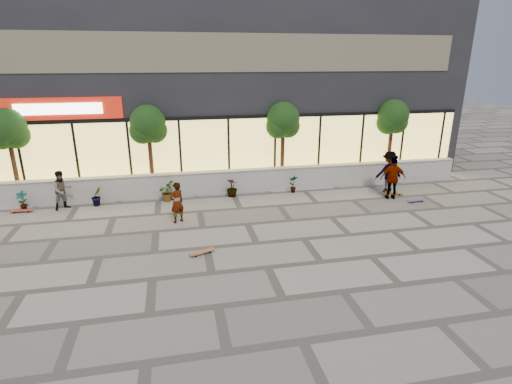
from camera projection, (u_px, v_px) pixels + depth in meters
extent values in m
plane|color=#A8A192|center=(268.00, 267.00, 11.58)|extent=(80.00, 80.00, 0.00)
cube|color=white|center=(232.00, 182.00, 17.92)|extent=(22.00, 0.35, 1.00)
cube|color=#B2AFA8|center=(232.00, 171.00, 17.76)|extent=(22.00, 0.42, 0.04)
cube|color=#242529|center=(216.00, 88.00, 21.84)|extent=(24.00, 9.00, 8.50)
cube|color=#ECCB5E|center=(229.00, 151.00, 18.45)|extent=(23.04, 0.05, 3.00)
cube|color=black|center=(228.00, 117.00, 17.93)|extent=(23.04, 0.08, 0.15)
cube|color=red|center=(59.00, 109.00, 16.40)|extent=(5.00, 0.10, 0.90)
cube|color=white|center=(59.00, 109.00, 16.33)|extent=(3.40, 0.06, 0.45)
cube|color=brown|center=(227.00, 53.00, 17.09)|extent=(21.60, 0.05, 1.60)
imported|color=#183511|center=(22.00, 201.00, 15.81)|extent=(0.43, 0.29, 0.81)
imported|color=#183511|center=(97.00, 196.00, 16.35)|extent=(0.57, 0.57, 0.81)
imported|color=#183511|center=(166.00, 192.00, 16.89)|extent=(0.68, 0.77, 0.81)
imported|color=#183511|center=(232.00, 188.00, 17.42)|extent=(0.64, 0.64, 0.81)
imported|color=#183511|center=(293.00, 184.00, 17.96)|extent=(0.46, 0.35, 0.81)
cylinder|color=#3F2716|center=(14.00, 164.00, 16.49)|extent=(0.18, 0.18, 3.24)
sphere|color=#183511|center=(7.00, 127.00, 16.00)|extent=(1.50, 1.50, 1.50)
sphere|color=#183511|center=(1.00, 136.00, 16.02)|extent=(1.10, 1.10, 1.10)
sphere|color=#183511|center=(16.00, 135.00, 16.21)|extent=(1.10, 1.10, 1.10)
cylinder|color=#3F2716|center=(151.00, 158.00, 17.55)|extent=(0.18, 0.18, 3.24)
sphere|color=#183511|center=(148.00, 122.00, 17.05)|extent=(1.50, 1.50, 1.50)
sphere|color=#183511|center=(142.00, 131.00, 17.07)|extent=(1.10, 1.10, 1.10)
sphere|color=#183511|center=(154.00, 130.00, 17.26)|extent=(1.10, 1.10, 1.10)
cylinder|color=#3F2716|center=(282.00, 152.00, 18.69)|extent=(0.18, 0.18, 3.24)
sphere|color=#183511|center=(283.00, 118.00, 18.20)|extent=(1.50, 1.50, 1.50)
sphere|color=#183511|center=(278.00, 127.00, 18.22)|extent=(1.10, 1.10, 1.10)
sphere|color=#183511|center=(288.00, 126.00, 18.41)|extent=(1.10, 1.10, 1.10)
cylinder|color=#3F2716|center=(390.00, 147.00, 19.75)|extent=(0.18, 0.18, 3.24)
sphere|color=#183511|center=(393.00, 115.00, 19.25)|extent=(1.50, 1.50, 1.50)
sphere|color=#183511|center=(388.00, 123.00, 19.27)|extent=(1.10, 1.10, 1.10)
sphere|color=#183511|center=(396.00, 122.00, 19.46)|extent=(1.10, 1.10, 1.10)
imported|color=silver|center=(177.00, 203.00, 14.55)|extent=(0.67, 0.62, 1.54)
imported|color=tan|center=(62.00, 190.00, 15.85)|extent=(0.97, 0.93, 1.58)
imported|color=silver|center=(393.00, 178.00, 17.00)|extent=(1.14, 0.66, 1.83)
imported|color=maroon|center=(389.00, 172.00, 17.85)|extent=(1.24, 0.75, 1.88)
cube|color=#9B5A32|center=(202.00, 252.00, 12.33)|extent=(0.84, 0.49, 0.02)
cylinder|color=black|center=(208.00, 250.00, 12.53)|extent=(0.07, 0.05, 0.06)
cylinder|color=black|center=(211.00, 252.00, 12.42)|extent=(0.07, 0.05, 0.06)
cylinder|color=black|center=(194.00, 254.00, 12.28)|extent=(0.07, 0.05, 0.06)
cylinder|color=black|center=(196.00, 256.00, 12.16)|extent=(0.07, 0.05, 0.06)
cube|color=#B33621|center=(21.00, 210.00, 15.68)|extent=(0.84, 0.24, 0.02)
cylinder|color=black|center=(29.00, 211.00, 15.81)|extent=(0.06, 0.03, 0.06)
cylinder|color=black|center=(28.00, 212.00, 15.67)|extent=(0.06, 0.03, 0.06)
cylinder|color=black|center=(15.00, 212.00, 15.73)|extent=(0.06, 0.03, 0.06)
cylinder|color=black|center=(14.00, 213.00, 15.59)|extent=(0.06, 0.03, 0.06)
cube|color=brown|center=(394.00, 193.00, 17.76)|extent=(0.77, 0.58, 0.02)
cylinder|color=black|center=(399.00, 194.00, 17.76)|extent=(0.06, 0.05, 0.06)
cylinder|color=black|center=(399.00, 195.00, 17.63)|extent=(0.06, 0.05, 0.06)
cylinder|color=black|center=(388.00, 193.00, 17.92)|extent=(0.06, 0.05, 0.06)
cylinder|color=black|center=(388.00, 194.00, 17.79)|extent=(0.06, 0.05, 0.06)
cube|color=#564279|center=(416.00, 200.00, 16.83)|extent=(0.81, 0.30, 0.02)
cylinder|color=black|center=(420.00, 200.00, 16.99)|extent=(0.06, 0.04, 0.06)
cylinder|color=black|center=(422.00, 201.00, 16.86)|extent=(0.06, 0.04, 0.06)
cylinder|color=black|center=(410.00, 201.00, 16.84)|extent=(0.06, 0.04, 0.06)
cylinder|color=black|center=(413.00, 203.00, 16.71)|extent=(0.06, 0.04, 0.06)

